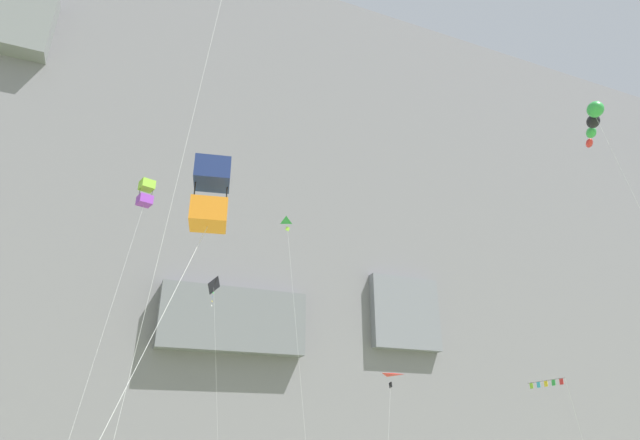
{
  "coord_description": "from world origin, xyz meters",
  "views": [
    {
      "loc": [
        -11.94,
        -2.81,
        3.54
      ],
      "look_at": [
        -2.54,
        20.66,
        14.51
      ],
      "focal_mm": 28.45,
      "sensor_mm": 36.0,
      "label": 1
    }
  ],
  "objects_px": {
    "kite_diamond_high_right": "(214,292)",
    "kite_windsock_upper_right": "(594,121)",
    "kite_delta_mid_left": "(387,385)",
    "kite_box_mid_right": "(210,194)",
    "kite_banner_upper_left": "(548,387)",
    "kite_box_near_cliff": "(146,193)",
    "kite_delta_far_left": "(292,235)"
  },
  "relations": [
    {
      "from": "kite_delta_mid_left",
      "to": "kite_box_mid_right",
      "type": "xyz_separation_m",
      "value": [
        -17.89,
        -23.66,
        1.86
      ]
    },
    {
      "from": "kite_box_near_cliff",
      "to": "kite_windsock_upper_right",
      "type": "bearing_deg",
      "value": -31.43
    },
    {
      "from": "kite_box_mid_right",
      "to": "kite_delta_far_left",
      "type": "bearing_deg",
      "value": 67.77
    },
    {
      "from": "kite_delta_mid_left",
      "to": "kite_box_near_cliff",
      "type": "distance_m",
      "value": 22.41
    },
    {
      "from": "kite_diamond_high_right",
      "to": "kite_windsock_upper_right",
      "type": "distance_m",
      "value": 30.28
    },
    {
      "from": "kite_delta_far_left",
      "to": "kite_box_mid_right",
      "type": "bearing_deg",
      "value": -112.23
    },
    {
      "from": "kite_box_near_cliff",
      "to": "kite_diamond_high_right",
      "type": "distance_m",
      "value": 11.55
    },
    {
      "from": "kite_delta_far_left",
      "to": "kite_banner_upper_left",
      "type": "xyz_separation_m",
      "value": [
        23.73,
        -3.29,
        -12.55
      ]
    },
    {
      "from": "kite_box_near_cliff",
      "to": "kite_delta_mid_left",
      "type": "bearing_deg",
      "value": 7.52
    },
    {
      "from": "kite_delta_mid_left",
      "to": "kite_windsock_upper_right",
      "type": "xyz_separation_m",
      "value": [
        5.36,
        -17.48,
        13.96
      ]
    },
    {
      "from": "kite_delta_far_left",
      "to": "kite_windsock_upper_right",
      "type": "distance_m",
      "value": 25.44
    },
    {
      "from": "kite_delta_mid_left",
      "to": "kite_box_mid_right",
      "type": "distance_m",
      "value": 29.72
    },
    {
      "from": "kite_delta_far_left",
      "to": "kite_banner_upper_left",
      "type": "bearing_deg",
      "value": -7.9
    },
    {
      "from": "kite_delta_far_left",
      "to": "kite_box_mid_right",
      "type": "xyz_separation_m",
      "value": [
        -11.81,
        -28.89,
        -11.35
      ]
    },
    {
      "from": "kite_box_mid_right",
      "to": "kite_banner_upper_left",
      "type": "distance_m",
      "value": 43.81
    },
    {
      "from": "kite_windsock_upper_right",
      "to": "kite_delta_far_left",
      "type": "bearing_deg",
      "value": 116.76
    },
    {
      "from": "kite_delta_mid_left",
      "to": "kite_diamond_high_right",
      "type": "height_order",
      "value": "kite_diamond_high_right"
    },
    {
      "from": "kite_banner_upper_left",
      "to": "kite_windsock_upper_right",
      "type": "relative_size",
      "value": 0.39
    },
    {
      "from": "kite_windsock_upper_right",
      "to": "kite_banner_upper_left",
      "type": "bearing_deg",
      "value": 57.69
    },
    {
      "from": "kite_delta_far_left",
      "to": "kite_banner_upper_left",
      "type": "distance_m",
      "value": 27.04
    },
    {
      "from": "kite_delta_mid_left",
      "to": "kite_box_mid_right",
      "type": "bearing_deg",
      "value": -127.1
    },
    {
      "from": "kite_delta_mid_left",
      "to": "kite_windsock_upper_right",
      "type": "relative_size",
      "value": 0.35
    },
    {
      "from": "kite_diamond_high_right",
      "to": "kite_delta_mid_left",
      "type": "bearing_deg",
      "value": -26.0
    },
    {
      "from": "kite_banner_upper_left",
      "to": "kite_box_mid_right",
      "type": "bearing_deg",
      "value": -144.23
    },
    {
      "from": "kite_diamond_high_right",
      "to": "kite_windsock_upper_right",
      "type": "bearing_deg",
      "value": -52.83
    },
    {
      "from": "kite_delta_far_left",
      "to": "kite_diamond_high_right",
      "type": "bearing_deg",
      "value": 172.28
    },
    {
      "from": "kite_box_near_cliff",
      "to": "kite_banner_upper_left",
      "type": "relative_size",
      "value": 2.31
    },
    {
      "from": "kite_box_mid_right",
      "to": "kite_diamond_high_right",
      "type": "bearing_deg",
      "value": 79.75
    },
    {
      "from": "kite_banner_upper_left",
      "to": "kite_windsock_upper_right",
      "type": "distance_m",
      "value": 26.54
    },
    {
      "from": "kite_box_near_cliff",
      "to": "kite_banner_upper_left",
      "type": "bearing_deg",
      "value": 6.92
    },
    {
      "from": "kite_box_near_cliff",
      "to": "kite_diamond_high_right",
      "type": "height_order",
      "value": "kite_box_near_cliff"
    },
    {
      "from": "kite_box_near_cliff",
      "to": "kite_windsock_upper_right",
      "type": "relative_size",
      "value": 0.9
    }
  ]
}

